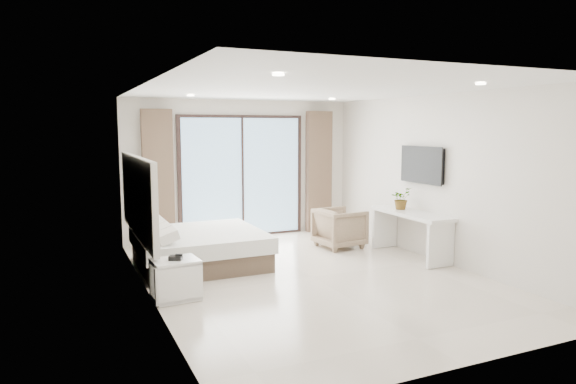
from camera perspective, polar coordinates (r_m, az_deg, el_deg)
name	(u,v)px	position (r m, az deg, el deg)	size (l,w,h in m)	color
ground	(312,277)	(7.60, 2.70, -9.41)	(6.20, 6.20, 0.00)	beige
room_shell	(276,165)	(8.03, -1.39, 2.99)	(4.62, 6.22, 2.72)	silver
bed	(199,248)	(8.25, -9.91, -6.13)	(1.92, 1.83, 0.68)	brown
nightstand	(176,279)	(6.73, -12.37, -9.47)	(0.60, 0.50, 0.51)	white
phone	(176,258)	(6.64, -12.39, -7.16)	(0.16, 0.12, 0.05)	black
console_desk	(411,224)	(8.85, 13.49, -3.45)	(0.52, 1.65, 0.77)	white
plant	(401,201)	(9.01, 12.44, -0.96)	(0.34, 0.38, 0.30)	#33662D
armchair	(340,226)	(9.37, 5.77, -3.78)	(0.76, 0.71, 0.78)	#997C64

